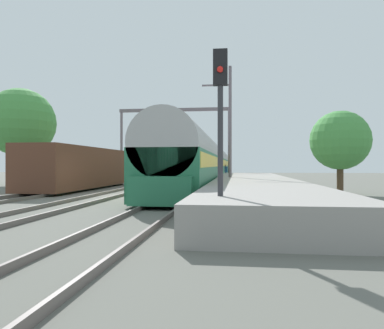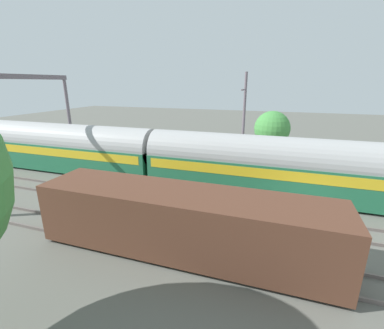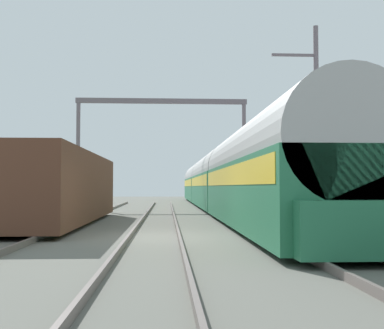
% 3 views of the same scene
% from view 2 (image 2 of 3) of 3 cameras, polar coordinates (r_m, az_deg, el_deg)
% --- Properties ---
extents(ground, '(120.00, 120.00, 0.00)m').
position_cam_2_polar(ground, '(15.48, 22.94, -12.29)').
color(ground, '#5F6058').
extents(track_far_west, '(1.52, 60.00, 0.16)m').
position_cam_2_polar(track_far_west, '(12.12, 24.22, -20.93)').
color(track_far_west, '#675C58').
rests_on(track_far_west, ground).
extents(track_west, '(1.52, 60.00, 0.16)m').
position_cam_2_polar(track_west, '(15.44, 22.98, -12.03)').
color(track_west, '#675C58').
rests_on(track_west, ground).
extents(track_east, '(1.52, 60.00, 0.16)m').
position_cam_2_polar(track_east, '(19.01, 22.24, -6.37)').
color(track_east, '#675C58').
rests_on(track_east, ground).
extents(platform, '(4.40, 28.00, 0.90)m').
position_cam_2_polar(platform, '(22.40, 16.77, -1.27)').
color(platform, gray).
rests_on(platform, ground).
extents(passenger_train, '(2.93, 49.20, 3.82)m').
position_cam_2_polar(passenger_train, '(25.01, -25.19, 3.34)').
color(passenger_train, '#236B47').
rests_on(passenger_train, ground).
extents(freight_car, '(2.80, 13.00, 2.70)m').
position_cam_2_polar(freight_car, '(11.79, -1.81, -12.27)').
color(freight_car, '#563323').
rests_on(freight_car, ground).
extents(person_crossing, '(0.41, 0.26, 1.73)m').
position_cam_2_polar(person_crossing, '(28.53, -27.55, 2.61)').
color(person_crossing, '#292929').
rests_on(person_crossing, ground).
extents(catenary_gantry, '(12.30, 0.28, 7.86)m').
position_cam_2_polar(catenary_gantry, '(22.85, -35.52, 9.94)').
color(catenary_gantry, slate).
rests_on(catenary_gantry, ground).
extents(catenary_pole_east_mid, '(1.90, 0.20, 8.00)m').
position_cam_2_polar(catenary_pole_east_mid, '(20.28, 10.96, 8.05)').
color(catenary_pole_east_mid, slate).
rests_on(catenary_pole_east_mid, ground).
extents(tree_east_background, '(3.34, 3.34, 4.75)m').
position_cam_2_polar(tree_east_background, '(26.49, 16.82, 7.35)').
color(tree_east_background, '#4C3826').
rests_on(tree_east_background, ground).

